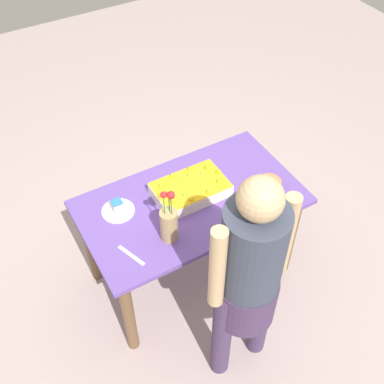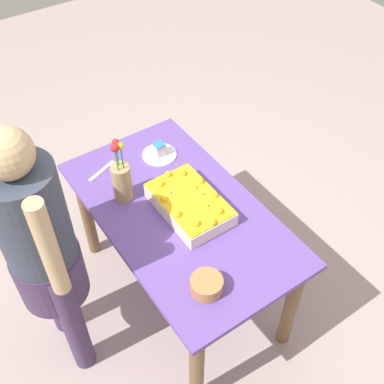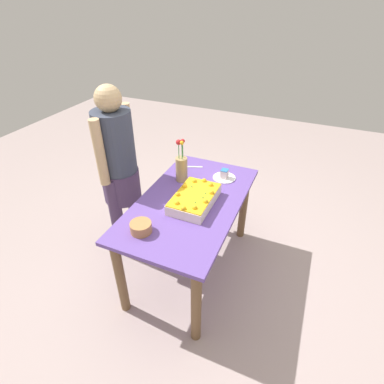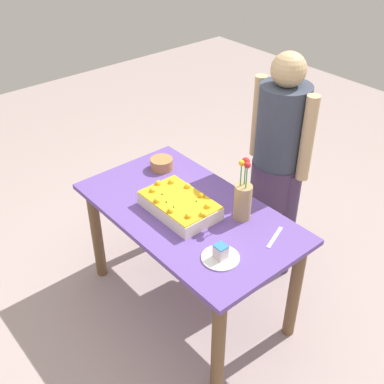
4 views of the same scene
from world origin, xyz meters
TOP-DOWN VIEW (x-y plane):
  - ground_plane at (0.00, 0.00)m, footprint 8.00×8.00m
  - dining_table at (0.00, 0.00)m, footprint 1.30×0.73m
  - sheet_cake at (-0.02, -0.04)m, footprint 0.43×0.27m
  - serving_plate_with_slice at (0.40, -0.13)m, footprint 0.19×0.19m
  - cake_knife at (0.47, 0.19)m, footprint 0.08×0.18m
  - flower_vase at (0.24, 0.18)m, footprint 0.10×0.10m
  - fruit_bowl at (-0.45, 0.15)m, footprint 0.14×0.14m
  - person_standing at (0.06, 0.67)m, footprint 0.45×0.31m

SIDE VIEW (x-z plane):
  - ground_plane at x=0.00m, z-range 0.00..0.00m
  - dining_table at x=0.00m, z-range 0.23..0.95m
  - cake_knife at x=0.47m, z-range 0.72..0.73m
  - serving_plate_with_slice at x=0.40m, z-range 0.70..0.79m
  - fruit_bowl at x=-0.45m, z-range 0.72..0.79m
  - sheet_cake at x=-0.02m, z-range 0.71..0.82m
  - flower_vase at x=0.24m, z-range 0.66..1.03m
  - person_standing at x=0.06m, z-range 0.11..1.60m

